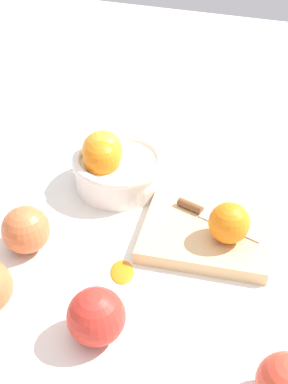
% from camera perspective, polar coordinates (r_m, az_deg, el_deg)
% --- Properties ---
extents(ground_plane, '(2.40, 2.40, 0.00)m').
position_cam_1_polar(ground_plane, '(0.82, 2.15, -5.55)').
color(ground_plane, silver).
extents(bowl, '(0.17, 0.17, 0.11)m').
position_cam_1_polar(bowl, '(0.91, -3.35, 3.02)').
color(bowl, white).
rests_on(bowl, ground_plane).
extents(cutting_board, '(0.22, 0.19, 0.02)m').
position_cam_1_polar(cutting_board, '(0.82, 7.07, -4.75)').
color(cutting_board, '#DBB77F').
rests_on(cutting_board, ground_plane).
extents(orange_on_board, '(0.06, 0.06, 0.06)m').
position_cam_1_polar(orange_on_board, '(0.78, 9.68, -3.50)').
color(orange_on_board, orange).
rests_on(orange_on_board, cutting_board).
extents(knife, '(0.15, 0.06, 0.01)m').
position_cam_1_polar(knife, '(0.83, 7.22, -2.53)').
color(knife, silver).
rests_on(knife, cutting_board).
extents(apple_front_left, '(0.08, 0.08, 0.08)m').
position_cam_1_polar(apple_front_left, '(0.80, -13.34, -4.21)').
color(apple_front_left, '#CC6638').
rests_on(apple_front_left, ground_plane).
extents(apple_front_center, '(0.08, 0.08, 0.08)m').
position_cam_1_polar(apple_front_center, '(0.66, -5.48, -13.95)').
color(apple_front_center, red).
rests_on(apple_front_center, ground_plane).
extents(apple_front_right, '(0.07, 0.07, 0.07)m').
position_cam_1_polar(apple_front_right, '(0.63, 15.95, -20.26)').
color(apple_front_right, '#D6422D').
rests_on(apple_front_right, ground_plane).
extents(citrus_peel, '(0.05, 0.06, 0.01)m').
position_cam_1_polar(citrus_peel, '(0.77, -2.54, -8.93)').
color(citrus_peel, orange).
rests_on(citrus_peel, ground_plane).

